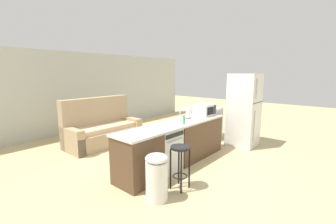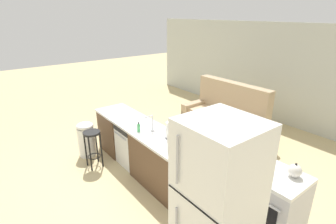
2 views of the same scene
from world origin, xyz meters
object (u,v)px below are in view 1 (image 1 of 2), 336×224
object	(u,v)px
stove_range	(207,123)
soap_bottle	(184,120)
trash_bin	(157,177)
couch	(102,130)
paper_towel_roll	(188,112)
bar_stool	(180,158)
microwave	(205,110)
refrigerator	(244,110)
dishwasher	(163,150)
kettle	(207,104)

from	to	relation	value
stove_range	soap_bottle	size ratio (longest dim) A/B	5.11
trash_bin	couch	world-z (taller)	couch
paper_towel_roll	bar_stool	distance (m)	1.64
microwave	refrigerator	bearing A→B (deg)	-27.11
dishwasher	couch	bearing A→B (deg)	85.78
paper_towel_roll	trash_bin	world-z (taller)	paper_towel_roll
bar_stool	couch	world-z (taller)	couch
dishwasher	trash_bin	size ratio (longest dim) A/B	1.14
bar_stool	couch	xyz separation A→B (m)	(0.55, 3.14, -0.14)
paper_towel_roll	couch	distance (m)	2.55
refrigerator	bar_stool	xyz separation A→B (m)	(-2.97, -0.15, -0.42)
stove_range	microwave	bearing A→B (deg)	-152.83
refrigerator	microwave	world-z (taller)	refrigerator
stove_range	kettle	xyz separation A→B (m)	(0.17, 0.13, 0.53)
kettle	trash_bin	bearing A→B (deg)	-160.01
refrigerator	dishwasher	bearing A→B (deg)	168.07
dishwasher	stove_range	distance (m)	2.66
stove_range	refrigerator	world-z (taller)	refrigerator
refrigerator	kettle	xyz separation A→B (m)	(0.17, 1.23, 0.03)
microwave	dishwasher	bearing A→B (deg)	179.95
kettle	trash_bin	world-z (taller)	kettle
microwave	kettle	world-z (taller)	microwave
microwave	kettle	size ratio (longest dim) A/B	2.44
refrigerator	trash_bin	distance (m)	3.52
paper_towel_roll	couch	size ratio (longest dim) A/B	0.14
trash_bin	refrigerator	bearing A→B (deg)	1.58
refrigerator	couch	world-z (taller)	refrigerator
refrigerator	microwave	size ratio (longest dim) A/B	3.83
soap_bottle	bar_stool	world-z (taller)	soap_bottle
dishwasher	trash_bin	xyz separation A→B (m)	(-0.87, -0.65, -0.04)
soap_bottle	kettle	world-z (taller)	kettle
soap_bottle	microwave	bearing A→B (deg)	8.64
stove_range	soap_bottle	bearing A→B (deg)	-161.62
trash_bin	stove_range	bearing A→B (deg)	18.98
paper_towel_roll	soap_bottle	xyz separation A→B (m)	(-0.52, -0.26, -0.07)
dishwasher	couch	xyz separation A→B (m)	(0.18, 2.43, -0.03)
refrigerator	trash_bin	bearing A→B (deg)	-178.42
stove_range	soap_bottle	world-z (taller)	soap_bottle
soap_bottle	bar_stool	xyz separation A→B (m)	(-0.82, -0.54, -0.44)
microwave	paper_towel_roll	xyz separation A→B (m)	(-0.56, 0.10, -0.00)
trash_bin	couch	size ratio (longest dim) A/B	0.37
paper_towel_roll	microwave	bearing A→B (deg)	-9.92
refrigerator	soap_bottle	distance (m)	2.18
trash_bin	kettle	bearing A→B (deg)	19.99
bar_stool	stove_range	bearing A→B (deg)	22.84
stove_range	kettle	world-z (taller)	kettle
microwave	couch	bearing A→B (deg)	118.97
bar_stool	microwave	bearing A→B (deg)	20.26
dishwasher	soap_bottle	size ratio (longest dim) A/B	4.77
microwave	trash_bin	size ratio (longest dim) A/B	0.68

